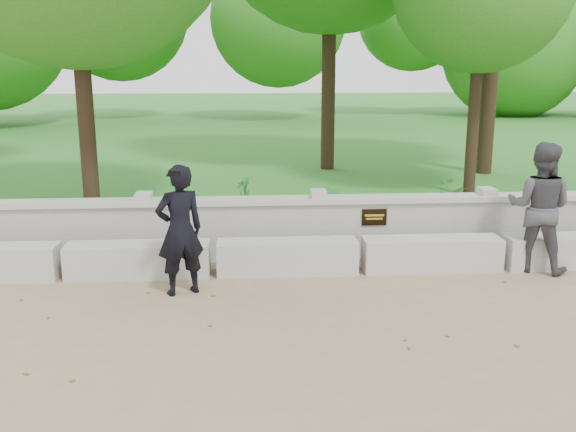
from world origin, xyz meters
name	(u,v)px	position (x,y,z in m)	size (l,w,h in m)	color
ground	(390,326)	(0.00, 0.00, 0.00)	(80.00, 80.00, 0.00)	#977E5C
lawn	(293,147)	(0.00, 14.00, 0.12)	(40.00, 22.00, 0.25)	#267222
concrete_bench	(360,255)	(0.00, 1.90, 0.22)	(11.90, 0.45, 0.45)	#BCB9B1
parapet_wall	(352,226)	(0.00, 2.60, 0.46)	(12.50, 0.35, 0.90)	#B0AEA7
man_main	(180,230)	(-2.36, 1.19, 0.81)	(0.70, 0.66, 1.63)	black
visitor_left	(539,207)	(2.42, 1.79, 0.89)	(1.09, 1.03, 1.77)	#404045
shrub_a	(194,209)	(-2.38, 3.55, 0.54)	(0.30, 0.20, 0.57)	#28772B
shrub_b	(333,209)	(-0.19, 3.30, 0.56)	(0.34, 0.28, 0.62)	#28772B
shrub_c	(454,199)	(1.95, 3.91, 0.55)	(0.54, 0.47, 0.60)	#28772B
shrub_d	(245,194)	(-1.56, 4.43, 0.57)	(0.36, 0.32, 0.65)	#28772B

